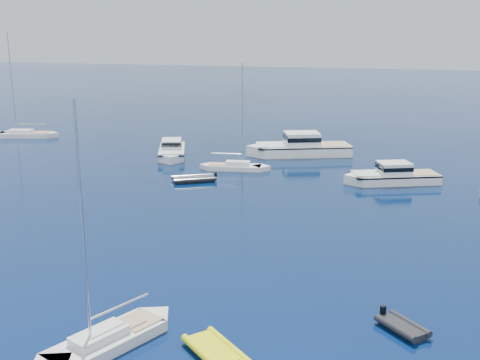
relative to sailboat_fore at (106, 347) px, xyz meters
name	(u,v)px	position (x,y,z in m)	size (l,w,h in m)	color
ground	(135,354)	(1.55, -0.18, 0.00)	(400.00, 400.00, 0.00)	navy
motor_cruiser_centre	(391,183)	(11.95, 34.72, 0.00)	(3.02, 9.87, 2.59)	white
motor_cruiser_distant	(299,155)	(1.13, 44.99, 0.00)	(4.00, 13.06, 3.43)	white
motor_cruiser_horizon	(172,156)	(-13.01, 40.27, 0.00)	(2.94, 9.61, 2.52)	white
sailboat_fore	(106,347)	(0.00, 0.00, 0.00)	(2.16, 8.31, 12.21)	silver
sailboat_centre	(235,170)	(-4.09, 35.83, 0.00)	(2.04, 7.84, 11.53)	white
sailboat_far_l	(24,137)	(-37.08, 46.31, 0.00)	(2.56, 9.84, 14.47)	white
tender_yellow	(216,356)	(5.23, 0.62, 0.00)	(2.09, 3.84, 0.95)	#EAEB0D
tender_grey_near	(402,331)	(13.36, 5.30, 0.00)	(1.60, 2.76, 0.95)	black
tender_grey_far	(194,181)	(-6.62, 30.16, 0.00)	(2.32, 4.35, 0.95)	black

